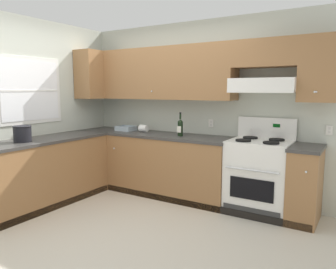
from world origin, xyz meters
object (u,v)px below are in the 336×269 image
(bucket, at_px, (22,133))
(paper_towel_roll, at_px, (144,128))
(stove, at_px, (259,176))
(bowl, at_px, (126,129))
(wine_bottle, at_px, (180,127))

(bucket, height_order, paper_towel_roll, bucket)
(stove, distance_m, paper_towel_roll, 1.90)
(stove, relative_size, bowl, 4.27)
(stove, distance_m, bowl, 2.22)
(wine_bottle, distance_m, bowl, 1.06)
(bowl, relative_size, paper_towel_roll, 2.13)
(stove, height_order, wine_bottle, wine_bottle)
(wine_bottle, height_order, bowl, wine_bottle)
(bowl, distance_m, bucket, 1.63)
(wine_bottle, xyz_separation_m, bowl, (-1.05, 0.08, -0.11))
(bucket, distance_m, paper_towel_roll, 1.75)
(bowl, xyz_separation_m, paper_towel_roll, (0.34, 0.02, 0.03))
(stove, distance_m, bucket, 3.04)
(bowl, xyz_separation_m, bucket, (-0.39, -1.58, 0.08))
(bowl, height_order, bucket, bucket)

